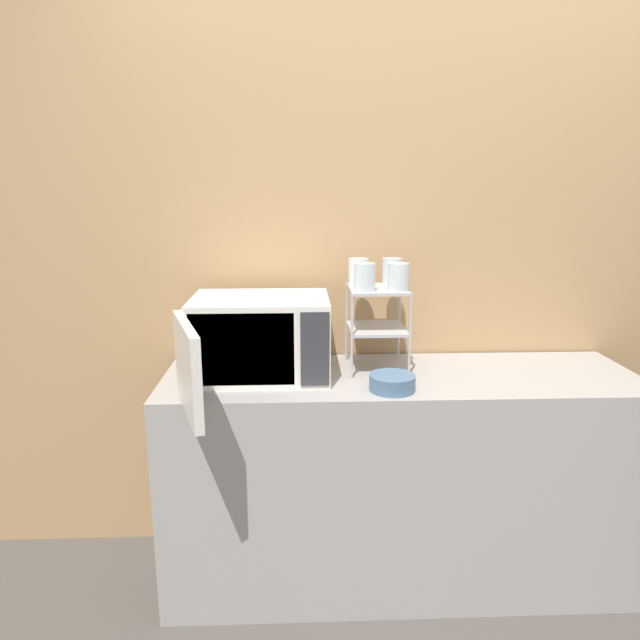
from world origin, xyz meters
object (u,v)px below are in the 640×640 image
at_px(microwave, 257,338).
at_px(glass_front_left, 364,277).
at_px(glass_back_left, 358,272).
at_px(bowl, 392,383).
at_px(glass_front_right, 398,277).
at_px(dish_rack, 377,311).
at_px(glass_back_right, 392,271).

distance_m(microwave, glass_front_left, 0.47).
xyz_separation_m(glass_back_left, bowl, (0.09, -0.33, -0.35)).
relative_size(microwave, glass_front_right, 7.21).
height_order(dish_rack, bowl, dish_rack).
distance_m(microwave, glass_front_right, 0.58).
relative_size(microwave, glass_back_right, 7.21).
bearing_deg(dish_rack, glass_front_left, -131.86).
height_order(glass_front_right, glass_back_left, same).
relative_size(glass_front_left, glass_front_right, 1.00).
xyz_separation_m(glass_front_left, bowl, (0.08, -0.19, -0.35)).
distance_m(glass_front_right, glass_back_left, 0.20).
bearing_deg(glass_back_left, dish_rack, -46.54).
bearing_deg(bowl, glass_front_right, 76.86).
distance_m(glass_back_left, bowl, 0.49).
bearing_deg(glass_back_left, bowl, -74.21).
bearing_deg(glass_back_left, microwave, -158.85).
relative_size(microwave, dish_rack, 2.32).
distance_m(glass_back_right, glass_back_left, 0.14).
distance_m(microwave, bowl, 0.54).
xyz_separation_m(glass_front_left, glass_front_right, (0.13, -0.01, 0.00)).
bearing_deg(glass_back_right, glass_front_left, -132.08).
bearing_deg(dish_rack, glass_front_right, -48.24).
distance_m(microwave, dish_rack, 0.48).
relative_size(glass_front_right, glass_back_left, 1.00).
relative_size(glass_back_right, bowl, 0.64).
bearing_deg(glass_back_left, glass_front_left, -86.73).
distance_m(glass_front_right, bowl, 0.40).
relative_size(dish_rack, glass_back_left, 3.11).
height_order(glass_back_right, glass_front_right, same).
height_order(glass_front_left, glass_back_right, same).
height_order(glass_back_right, bowl, glass_back_right).
xyz_separation_m(microwave, glass_front_left, (0.41, 0.01, 0.23)).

